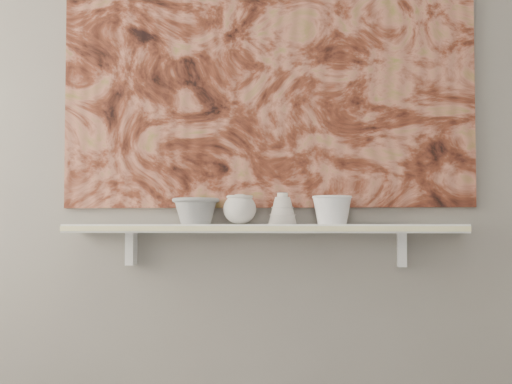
# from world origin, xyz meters

# --- Properties ---
(wall_back) EXTENTS (3.60, 0.00, 3.60)m
(wall_back) POSITION_xyz_m (0.00, 1.60, 1.35)
(wall_back) COLOR gray
(wall_back) RESTS_ON floor
(shelf) EXTENTS (1.40, 0.18, 0.03)m
(shelf) POSITION_xyz_m (0.00, 1.51, 0.92)
(shelf) COLOR silver
(shelf) RESTS_ON wall_back
(shelf_stripe) EXTENTS (1.40, 0.01, 0.02)m
(shelf_stripe) POSITION_xyz_m (0.00, 1.41, 0.92)
(shelf_stripe) COLOR beige
(shelf_stripe) RESTS_ON shelf
(bracket_left) EXTENTS (0.03, 0.06, 0.12)m
(bracket_left) POSITION_xyz_m (-0.49, 1.57, 0.84)
(bracket_left) COLOR silver
(bracket_left) RESTS_ON wall_back
(bracket_right) EXTENTS (0.03, 0.06, 0.12)m
(bracket_right) POSITION_xyz_m (0.49, 1.57, 0.84)
(bracket_right) COLOR silver
(bracket_right) RESTS_ON wall_back
(painting) EXTENTS (1.50, 0.02, 1.10)m
(painting) POSITION_xyz_m (0.00, 1.59, 1.54)
(painting) COLOR maroon
(painting) RESTS_ON wall_back
(house_motif) EXTENTS (0.09, 0.00, 0.08)m
(house_motif) POSITION_xyz_m (0.45, 1.57, 1.23)
(house_motif) COLOR black
(house_motif) RESTS_ON painting
(bowl_grey) EXTENTS (0.17, 0.17, 0.10)m
(bowl_grey) POSITION_xyz_m (-0.24, 1.51, 0.98)
(bowl_grey) COLOR gray
(bowl_grey) RESTS_ON shelf
(cup_cream) EXTENTS (0.13, 0.13, 0.11)m
(cup_cream) POSITION_xyz_m (-0.08, 1.51, 0.98)
(cup_cream) COLOR silver
(cup_cream) RESTS_ON shelf
(bell_vessel) EXTENTS (0.12, 0.12, 0.11)m
(bell_vessel) POSITION_xyz_m (0.07, 1.51, 0.99)
(bell_vessel) COLOR beige
(bell_vessel) RESTS_ON shelf
(bowl_white) EXTENTS (0.16, 0.16, 0.10)m
(bowl_white) POSITION_xyz_m (0.25, 1.51, 0.98)
(bowl_white) COLOR silver
(bowl_white) RESTS_ON shelf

